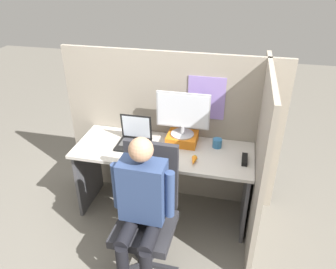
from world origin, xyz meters
name	(u,v)px	position (x,y,z in m)	size (l,w,h in m)	color
ground_plane	(156,232)	(0.00, 0.00, 0.00)	(12.00, 12.00, 0.00)	slate
cubicle_panel_back	(171,129)	(0.00, 0.65, 0.79)	(2.16, 0.05, 1.57)	gray
cubicle_panel_right	(258,161)	(0.85, 0.25, 0.79)	(0.04, 1.25, 1.57)	gray
desk	(163,165)	(0.00, 0.31, 0.58)	(1.66, 0.62, 0.75)	beige
paper_box	(182,138)	(0.15, 0.47, 0.79)	(0.28, 0.25, 0.09)	orange
monitor	(183,113)	(0.15, 0.47, 1.06)	(0.49, 0.22, 0.42)	#B2B2B7
laptop	(134,139)	(-0.29, 0.34, 0.80)	(0.30, 0.26, 0.27)	black
mouse	(152,153)	(-0.07, 0.19, 0.77)	(0.07, 0.04, 0.03)	gray
stapler	(245,159)	(0.74, 0.27, 0.77)	(0.05, 0.16, 0.04)	black
carrot_toy	(194,161)	(0.31, 0.14, 0.78)	(0.05, 0.14, 0.05)	orange
office_chair	(148,209)	(0.01, -0.27, 0.54)	(0.52, 0.56, 1.07)	#2D2D33
person	(141,205)	(0.02, -0.44, 0.72)	(0.48, 0.45, 1.25)	black
coffee_mug	(217,143)	(0.48, 0.46, 0.79)	(0.09, 0.09, 0.08)	teal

